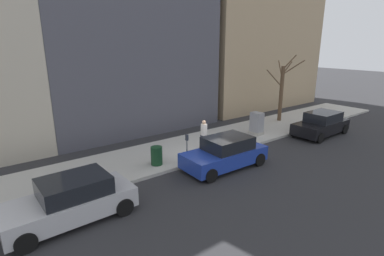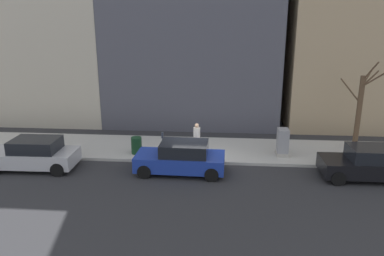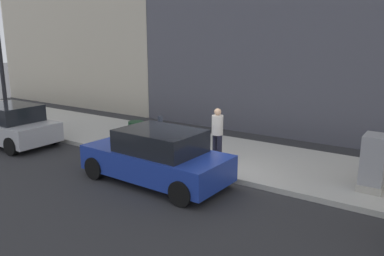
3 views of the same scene
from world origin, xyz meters
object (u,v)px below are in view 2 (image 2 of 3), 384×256
(utility_box, at_px, (283,142))
(bare_tree, at_px, (360,109))
(pedestrian_near_meter, at_px, (197,137))
(trash_bin, at_px, (137,145))
(office_tower_right, at_px, (41,2))
(parked_car_silver, at_px, (34,154))
(parked_car_black, at_px, (369,163))
(parking_meter, at_px, (163,142))
(parked_car_blue, at_px, (181,158))

(utility_box, relative_size, bare_tree, 0.29)
(utility_box, bearing_deg, pedestrian_near_meter, 91.50)
(trash_bin, bearing_deg, bare_tree, -81.86)
(pedestrian_near_meter, bearing_deg, utility_box, 23.98)
(pedestrian_near_meter, bearing_deg, bare_tree, 31.76)
(trash_bin, bearing_deg, utility_box, -87.03)
(utility_box, bearing_deg, bare_tree, -72.67)
(office_tower_right, bearing_deg, bare_tree, -113.16)
(bare_tree, xyz_separation_m, trash_bin, (-1.70, 11.87, -1.82))
(bare_tree, height_order, trash_bin, bare_tree)
(pedestrian_near_meter, xyz_separation_m, office_tower_right, (10.65, 12.92, 7.18))
(pedestrian_near_meter, height_order, office_tower_right, office_tower_right)
(parked_car_silver, relative_size, trash_bin, 4.71)
(parked_car_black, distance_m, pedestrian_near_meter, 8.40)
(utility_box, height_order, bare_tree, bare_tree)
(parked_car_silver, bearing_deg, bare_tree, -78.20)
(parked_car_black, height_order, bare_tree, bare_tree)
(parked_car_black, bearing_deg, bare_tree, -9.89)
(parked_car_black, relative_size, parked_car_silver, 1.00)
(bare_tree, height_order, office_tower_right, office_tower_right)
(utility_box, distance_m, bare_tree, 4.63)
(parked_car_silver, xyz_separation_m, trash_bin, (2.11, -4.61, -0.14))
(parked_car_black, height_order, office_tower_right, office_tower_right)
(parked_car_black, bearing_deg, pedestrian_near_meter, 73.54)
(pedestrian_near_meter, bearing_deg, trash_bin, -152.48)
(parked_car_silver, height_order, office_tower_right, office_tower_right)
(trash_bin, relative_size, office_tower_right, 0.05)
(parked_car_black, height_order, trash_bin, parked_car_black)
(parked_car_black, bearing_deg, trash_bin, 79.23)
(parked_car_silver, distance_m, utility_box, 12.57)
(pedestrian_near_meter, distance_m, office_tower_right, 18.22)
(trash_bin, distance_m, office_tower_right, 16.51)
(parking_meter, height_order, pedestrian_near_meter, pedestrian_near_meter)
(utility_box, height_order, pedestrian_near_meter, pedestrian_near_meter)
(parked_car_blue, relative_size, utility_box, 2.97)
(parking_meter, height_order, trash_bin, parking_meter)
(parking_meter, relative_size, bare_tree, 0.28)
(parked_car_silver, distance_m, parking_meter, 6.32)
(parking_meter, distance_m, utility_box, 6.28)
(bare_tree, xyz_separation_m, pedestrian_near_meter, (-1.42, 8.67, -1.33))
(parking_meter, height_order, bare_tree, bare_tree)
(parked_car_blue, xyz_separation_m, parked_car_silver, (-0.09, 7.23, 0.00))
(parked_car_black, height_order, parked_car_silver, same)
(parked_car_blue, bearing_deg, pedestrian_near_meter, -12.62)
(parked_car_black, height_order, pedestrian_near_meter, pedestrian_near_meter)
(pedestrian_near_meter, bearing_deg, parked_car_silver, -140.51)
(office_tower_right, bearing_deg, parked_car_silver, -158.59)
(parked_car_silver, bearing_deg, parked_car_blue, -90.52)
(parked_car_blue, xyz_separation_m, parking_meter, (1.57, 1.14, 0.24))
(parked_car_silver, xyz_separation_m, utility_box, (2.51, -12.32, 0.11))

